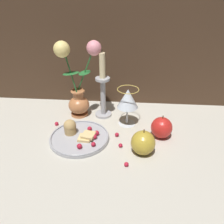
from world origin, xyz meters
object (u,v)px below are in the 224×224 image
Objects in this scene: candlestick at (103,90)px; wine_glass at (128,100)px; apple_beside_vase at (162,128)px; vase at (78,86)px; apple_near_glass at (143,143)px; plate_with_pastries at (79,136)px.

wine_glass is at bearing -29.93° from candlestick.
apple_beside_vase is (0.13, -0.08, -0.07)m from wine_glass.
vase reaches higher than apple_beside_vase.
apple_beside_vase is at bearing 53.70° from apple_near_glass.
apple_near_glass reaches higher than plate_with_pastries.
candlestick is 3.12× the size of apple_beside_vase.
vase is at bearing 99.85° from plate_with_pastries.
apple_beside_vase is at bearing -21.85° from vase.
vase is at bearing 164.89° from wine_glass.
wine_glass reaches higher than apple_near_glass.
wine_glass is at bearing 107.80° from apple_near_glass.
wine_glass is at bearing 33.79° from plate_with_pastries.
plate_with_pastries is 0.22m from candlestick.
apple_near_glass is at bearing -72.20° from wine_glass.
vase reaches higher than wine_glass.
candlestick is (0.07, 0.18, 0.11)m from plate_with_pastries.
vase is at bearing 158.15° from apple_beside_vase.
apple_near_glass reaches higher than apple_beside_vase.
wine_glass reaches higher than apple_beside_vase.
wine_glass is 0.20m from apple_near_glass.
wine_glass is 1.71× the size of apple_beside_vase.
apple_beside_vase is 0.12m from apple_near_glass.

